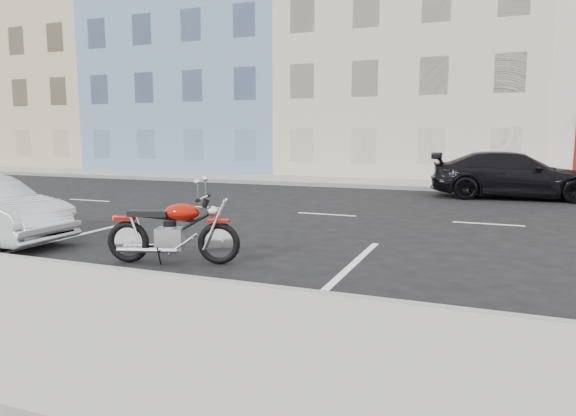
# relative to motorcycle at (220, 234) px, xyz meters

# --- Properties ---
(ground) EXTENTS (120.00, 120.00, 0.00)m
(ground) POSITION_rel_motorcycle_xyz_m (2.01, 5.70, -0.51)
(ground) COLOR black
(ground) RESTS_ON ground
(sidewalk_far) EXTENTS (80.00, 3.40, 0.15)m
(sidewalk_far) POSITION_rel_motorcycle_xyz_m (-2.99, 14.40, -0.43)
(sidewalk_far) COLOR gray
(sidewalk_far) RESTS_ON ground
(curb_near) EXTENTS (80.00, 0.12, 0.16)m
(curb_near) POSITION_rel_motorcycle_xyz_m (-2.99, -1.30, -0.43)
(curb_near) COLOR gray
(curb_near) RESTS_ON ground
(curb_far) EXTENTS (80.00, 0.12, 0.16)m
(curb_far) POSITION_rel_motorcycle_xyz_m (-2.99, 12.70, -0.43)
(curb_far) COLOR gray
(curb_far) RESTS_ON ground
(bldg_far_west) EXTENTS (12.00, 12.00, 12.00)m
(bldg_far_west) POSITION_rel_motorcycle_xyz_m (-23.99, 22.00, 5.49)
(bldg_far_west) COLOR tan
(bldg_far_west) RESTS_ON ground
(bldg_blue) EXTENTS (12.00, 12.00, 13.00)m
(bldg_blue) POSITION_rel_motorcycle_xyz_m (-11.99, 22.00, 5.99)
(bldg_blue) COLOR slate
(bldg_blue) RESTS_ON ground
(bldg_cream) EXTENTS (12.00, 12.00, 11.50)m
(bldg_cream) POSITION_rel_motorcycle_xyz_m (0.01, 22.00, 5.24)
(bldg_cream) COLOR #BEB4A1
(bldg_cream) RESTS_ON ground
(motorcycle) EXTENTS (2.14, 0.95, 1.11)m
(motorcycle) POSITION_rel_motorcycle_xyz_m (0.00, 0.00, 0.00)
(motorcycle) COLOR black
(motorcycle) RESTS_ON ground
(car_far) EXTENTS (5.48, 2.59, 1.54)m
(car_far) POSITION_rel_motorcycle_xyz_m (4.70, 11.41, 0.27)
(car_far) COLOR black
(car_far) RESTS_ON ground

